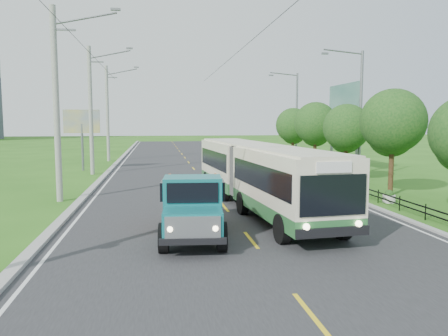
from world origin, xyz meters
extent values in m
plane|color=#285C15|center=(0.00, 0.00, 0.00)|extent=(240.00, 240.00, 0.00)
cube|color=#28282B|center=(0.00, 20.00, 0.01)|extent=(14.00, 120.00, 0.02)
cube|color=#9E9E99|center=(-7.20, 20.00, 0.07)|extent=(0.40, 120.00, 0.15)
cube|color=#9E9E99|center=(7.15, 20.00, 0.05)|extent=(0.30, 120.00, 0.10)
cube|color=silver|center=(-6.65, 20.00, 0.02)|extent=(0.12, 120.00, 0.00)
cube|color=silver|center=(6.65, 20.00, 0.02)|extent=(0.12, 120.00, 0.00)
cube|color=yellow|center=(0.00, 0.00, 0.02)|extent=(0.12, 2.20, 0.00)
cube|color=black|center=(8.00, 14.00, 0.30)|extent=(0.04, 40.00, 0.60)
cylinder|color=gray|center=(-8.30, 9.00, 5.00)|extent=(0.32, 0.32, 10.00)
cube|color=slate|center=(-7.80, 9.00, 8.80)|extent=(1.20, 0.10, 0.10)
cube|color=slate|center=(-5.20, 9.00, 9.90)|extent=(0.50, 0.18, 0.12)
cylinder|color=gray|center=(-8.30, 21.00, 5.00)|extent=(0.32, 0.32, 10.00)
cube|color=slate|center=(-7.80, 21.00, 8.80)|extent=(1.20, 0.10, 0.10)
cube|color=slate|center=(-5.20, 21.00, 9.90)|extent=(0.50, 0.18, 0.12)
cylinder|color=gray|center=(-8.30, 33.00, 5.00)|extent=(0.32, 0.32, 10.00)
cube|color=slate|center=(-7.80, 33.00, 8.80)|extent=(1.20, 0.10, 0.10)
cube|color=slate|center=(-5.20, 33.00, 9.90)|extent=(0.50, 0.18, 0.12)
cylinder|color=#382314|center=(9.80, 8.00, 1.68)|extent=(0.28, 0.28, 3.36)
sphere|color=#124014|center=(9.80, 8.00, 4.20)|extent=(3.60, 3.60, 3.60)
sphere|color=#124014|center=(10.00, 8.50, 3.48)|extent=(2.64, 2.64, 2.64)
cylinder|color=#382314|center=(9.80, 14.00, 1.51)|extent=(0.28, 0.28, 3.02)
sphere|color=#124014|center=(9.80, 14.00, 3.78)|extent=(3.24, 3.24, 3.24)
sphere|color=#124014|center=(10.00, 14.50, 3.13)|extent=(2.38, 2.38, 2.38)
cylinder|color=#382314|center=(9.80, 20.00, 1.62)|extent=(0.28, 0.28, 3.25)
sphere|color=#124014|center=(9.80, 20.00, 4.06)|extent=(3.48, 3.48, 3.48)
sphere|color=#124014|center=(10.00, 20.50, 3.36)|extent=(2.55, 2.55, 2.55)
cylinder|color=#382314|center=(9.80, 26.00, 1.54)|extent=(0.28, 0.28, 3.08)
sphere|color=#124014|center=(9.80, 26.00, 3.85)|extent=(3.30, 3.30, 3.30)
sphere|color=#124014|center=(10.00, 26.50, 3.19)|extent=(2.42, 2.42, 2.42)
cylinder|color=slate|center=(10.80, 14.00, 4.50)|extent=(0.20, 0.20, 9.00)
cylinder|color=slate|center=(9.40, 14.00, 8.90)|extent=(2.80, 0.10, 0.34)
cube|color=slate|center=(8.10, 14.00, 8.75)|extent=(0.45, 0.16, 0.12)
cylinder|color=slate|center=(10.80, 28.00, 4.50)|extent=(0.20, 0.20, 9.00)
cylinder|color=slate|center=(9.40, 28.00, 8.90)|extent=(2.80, 0.10, 0.34)
cube|color=slate|center=(8.10, 28.00, 8.75)|extent=(0.45, 0.16, 0.12)
cylinder|color=silver|center=(8.60, 6.00, 0.20)|extent=(0.64, 0.64, 0.40)
sphere|color=#124014|center=(8.60, 6.00, 0.45)|extent=(0.44, 0.44, 0.44)
cylinder|color=silver|center=(8.60, 14.00, 0.20)|extent=(0.64, 0.64, 0.40)
sphere|color=#124014|center=(8.60, 14.00, 0.45)|extent=(0.44, 0.44, 0.44)
cylinder|color=silver|center=(8.60, 22.00, 0.20)|extent=(0.64, 0.64, 0.40)
sphere|color=#124014|center=(8.60, 22.00, 0.45)|extent=(0.44, 0.44, 0.44)
cylinder|color=slate|center=(-9.50, 24.00, 2.00)|extent=(0.20, 0.20, 4.00)
cube|color=yellow|center=(-9.50, 24.00, 4.20)|extent=(3.00, 0.15, 2.00)
cylinder|color=slate|center=(12.30, 17.50, 2.50)|extent=(0.24, 0.24, 5.00)
cylinder|color=slate|center=(12.30, 22.50, 2.50)|extent=(0.24, 0.24, 5.00)
cube|color=#144C47|center=(12.30, 20.00, 5.80)|extent=(0.20, 6.00, 3.00)
cube|color=#286531|center=(1.89, 1.86, 0.80)|extent=(3.12, 7.69, 0.55)
cube|color=beige|center=(1.89, 1.86, 2.04)|extent=(3.12, 7.69, 1.93)
cube|color=black|center=(1.89, 1.86, 2.05)|extent=(3.11, 7.09, 0.95)
cube|color=#286531|center=(1.20, 10.09, 0.80)|extent=(3.08, 7.19, 0.55)
cube|color=beige|center=(1.20, 10.09, 2.04)|extent=(3.08, 7.19, 1.93)
cube|color=black|center=(1.20, 10.09, 2.05)|extent=(3.07, 6.59, 0.95)
cube|color=#4C4C4C|center=(1.53, 6.10, 1.76)|extent=(2.43, 1.19, 2.38)
cube|color=black|center=(2.20, -1.90, 1.87)|extent=(2.25, 0.25, 1.30)
cylinder|color=black|center=(0.96, -0.57, 0.52)|extent=(0.41, 1.06, 1.04)
cylinder|color=black|center=(3.21, -0.39, 0.52)|extent=(0.41, 1.06, 1.04)
cylinder|color=black|center=(0.55, 4.31, 0.52)|extent=(0.41, 1.06, 1.04)
cylinder|color=black|center=(2.80, 4.50, 0.52)|extent=(0.41, 1.06, 1.04)
cylinder|color=black|center=(0.26, 7.70, 0.52)|extent=(0.41, 1.06, 1.04)
cylinder|color=black|center=(2.52, 7.89, 0.52)|extent=(0.41, 1.06, 1.04)
cylinder|color=black|center=(-0.12, 12.28, 0.52)|extent=(0.41, 1.06, 1.04)
cylinder|color=black|center=(2.13, 12.47, 0.52)|extent=(0.41, 1.06, 1.04)
cube|color=#126C71|center=(-2.15, -1.25, 0.97)|extent=(1.95, 1.38, 0.88)
cube|color=#126C71|center=(-2.04, 0.07, 1.41)|extent=(2.05, 1.57, 1.76)
cube|color=black|center=(-2.04, 0.07, 1.85)|extent=(2.22, 1.32, 0.62)
cube|color=black|center=(-1.98, 0.77, 0.57)|extent=(1.31, 5.35, 0.22)
cube|color=#D85014|center=(-1.86, 2.27, 1.46)|extent=(2.24, 2.81, 1.15)
cylinder|color=black|center=(-3.06, -1.00, 0.49)|extent=(0.39, 0.99, 0.97)
cylinder|color=black|center=(-1.21, -1.15, 0.49)|extent=(0.39, 0.99, 0.97)
cylinder|color=black|center=(-2.77, 2.52, 0.49)|extent=(0.39, 0.99, 0.97)
cylinder|color=black|center=(-0.92, 2.37, 0.49)|extent=(0.39, 0.99, 0.97)
camera|label=1|loc=(-3.24, -14.67, 4.15)|focal=35.00mm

